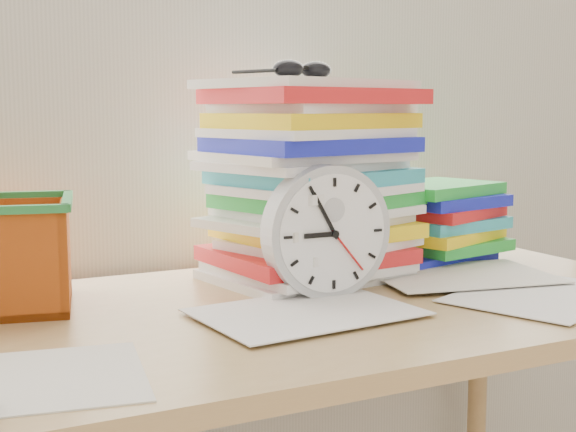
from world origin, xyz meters
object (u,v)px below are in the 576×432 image
desk (290,349)px  paper_stack (311,180)px  book_stack (441,222)px  clock (326,232)px

desk → paper_stack: size_ratio=3.85×
desk → book_stack: bearing=23.0°
clock → desk: bearing=-166.7°
desk → clock: (0.08, 0.02, 0.19)m
paper_stack → book_stack: paper_stack is taller
paper_stack → clock: (-0.05, -0.15, -0.07)m
paper_stack → clock: bearing=-109.5°
paper_stack → clock: paper_stack is taller
desk → clock: bearing=13.3°
paper_stack → book_stack: size_ratio=1.34×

